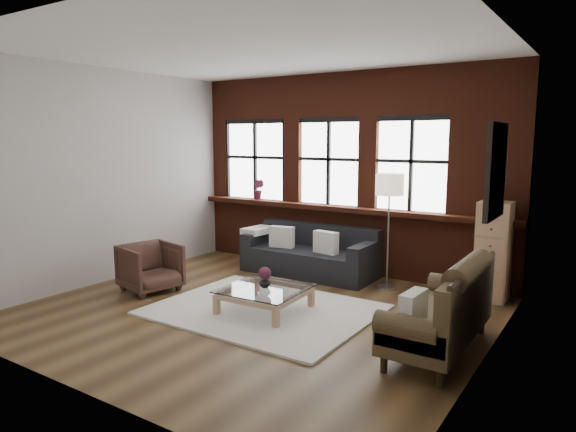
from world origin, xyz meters
The scene contains 26 objects.
floor centered at (0.00, 0.00, 0.00)m, with size 5.50×5.50×0.00m, color #47301A.
ceiling centered at (0.00, 0.00, 3.20)m, with size 5.50×5.50×0.00m, color white.
wall_back centered at (0.00, 2.50, 1.60)m, with size 5.50×5.50×0.00m, color #B8B2AB.
wall_front centered at (0.00, -2.50, 1.60)m, with size 5.50×5.50×0.00m, color #B8B2AB.
wall_left centered at (-2.75, 0.00, 1.60)m, with size 5.00×5.00×0.00m, color #B8B2AB.
wall_right centered at (2.75, 0.00, 1.60)m, with size 5.00×5.00×0.00m, color #B8B2AB.
brick_backwall centered at (0.00, 2.44, 1.60)m, with size 5.50×0.12×3.20m, color #542113, non-canonical shape.
sill_ledge centered at (0.00, 2.35, 1.04)m, with size 5.50×0.30×0.08m, color #542113.
window_left centered at (-1.80, 2.45, 1.75)m, with size 1.38×0.10×1.50m, color black, non-canonical shape.
window_mid centered at (-0.30, 2.45, 1.75)m, with size 1.38×0.10×1.50m, color black, non-canonical shape.
window_right centered at (1.10, 2.45, 1.75)m, with size 1.38×0.10×1.50m, color black, non-canonical shape.
wall_poster centered at (2.72, 0.30, 1.85)m, with size 0.05×0.74×0.94m, color black, non-canonical shape.
shag_rug centered at (0.08, 0.07, 0.01)m, with size 2.67×2.10×0.03m, color silver.
dark_sofa centered at (-0.35, 1.90, 0.39)m, with size 2.14×0.87×0.78m, color black, non-canonical shape.
pillow_a centered at (-0.81, 1.80, 0.58)m, with size 0.40×0.14×0.34m, color silver.
pillow_b centered at (0.01, 1.80, 0.58)m, with size 0.40×0.14×0.34m, color silver.
vintage_settee centered at (2.30, 0.04, 0.47)m, with size 0.79×1.77×0.94m, color #473820, non-canonical shape.
pillow_settee centered at (2.22, -0.50, 0.58)m, with size 0.14×0.38×0.34m, color silver.
armchair centered at (-1.78, -0.11, 0.34)m, with size 0.73×0.75×0.68m, color #3E271F.
coffee_table centered at (0.13, 0.03, 0.16)m, with size 0.98×0.98×0.33m, color tan, non-canonical shape.
vase centered at (0.13, 0.03, 0.39)m, with size 0.14×0.14×0.15m, color #B2B2B2.
flowers centered at (0.13, 0.03, 0.50)m, with size 0.16×0.16×0.16m, color #61213C.
drawer_chest centered at (2.39, 2.11, 0.67)m, with size 0.41×0.41×1.34m, color tan.
potted_plant_top centered at (2.39, 2.11, 1.50)m, with size 0.29×0.25×0.33m, color #2D5923.
floor_lamp centered at (1.00, 1.84, 0.91)m, with size 0.40×0.40×1.82m, color #A5A5A8, non-canonical shape.
sill_plant centered at (-1.65, 2.32, 1.26)m, with size 0.20×0.16×0.37m, color #61213C.
Camera 1 is at (3.76, -4.99, 2.17)m, focal length 32.00 mm.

